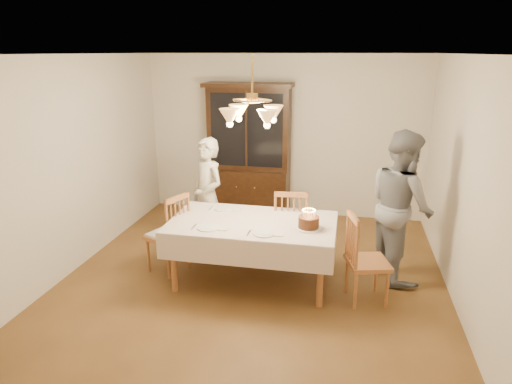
% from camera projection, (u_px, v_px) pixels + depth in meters
% --- Properties ---
extents(ground, '(5.00, 5.00, 0.00)m').
position_uv_depth(ground, '(253.00, 280.00, 5.46)').
color(ground, brown).
rests_on(ground, ground).
extents(room_shell, '(5.00, 5.00, 5.00)m').
position_uv_depth(room_shell, '(252.00, 151.00, 4.99)').
color(room_shell, white).
rests_on(room_shell, ground).
extents(dining_table, '(1.90, 1.10, 0.76)m').
position_uv_depth(dining_table, '(253.00, 227.00, 5.26)').
color(dining_table, '#96562B').
rests_on(dining_table, ground).
extents(china_hutch, '(1.38, 0.54, 2.16)m').
position_uv_depth(china_hutch, '(249.00, 154.00, 7.37)').
color(china_hutch, black).
rests_on(china_hutch, ground).
extents(chair_far_side, '(0.47, 0.45, 1.00)m').
position_uv_depth(chair_far_side, '(291.00, 230.00, 5.83)').
color(chair_far_side, '#96562B').
rests_on(chair_far_side, ground).
extents(chair_left_end, '(0.55, 0.56, 1.00)m').
position_uv_depth(chair_left_end, '(168.00, 236.00, 5.61)').
color(chair_left_end, '#96562B').
rests_on(chair_left_end, ground).
extents(chair_right_end, '(0.52, 0.54, 1.00)m').
position_uv_depth(chair_right_end, '(367.00, 263.00, 4.91)').
color(chair_right_end, '#96562B').
rests_on(chair_right_end, ground).
extents(elderly_woman, '(0.68, 0.65, 1.57)m').
position_uv_depth(elderly_woman, '(208.00, 196.00, 6.05)').
color(elderly_woman, beige).
rests_on(elderly_woman, ground).
extents(adult_in_grey, '(0.95, 1.06, 1.79)m').
position_uv_depth(adult_in_grey, '(401.00, 206.00, 5.34)').
color(adult_in_grey, slate).
rests_on(adult_in_grey, ground).
extents(birthday_cake, '(0.30, 0.30, 0.22)m').
position_uv_depth(birthday_cake, '(309.00, 223.00, 5.01)').
color(birthday_cake, white).
rests_on(birthday_cake, dining_table).
extents(place_setting_near_left, '(0.40, 0.25, 0.02)m').
position_uv_depth(place_setting_near_left, '(209.00, 228.00, 5.03)').
color(place_setting_near_left, white).
rests_on(place_setting_near_left, dining_table).
extents(place_setting_near_right, '(0.39, 0.24, 0.02)m').
position_uv_depth(place_setting_near_right, '(265.00, 233.00, 4.87)').
color(place_setting_near_right, white).
rests_on(place_setting_near_right, dining_table).
extents(place_setting_far_left, '(0.38, 0.23, 0.02)m').
position_uv_depth(place_setting_far_left, '(225.00, 209.00, 5.64)').
color(place_setting_far_left, white).
rests_on(place_setting_far_left, dining_table).
extents(chandelier, '(0.62, 0.62, 0.73)m').
position_uv_depth(chandelier, '(252.00, 115.00, 4.88)').
color(chandelier, '#BF8C3F').
rests_on(chandelier, ground).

